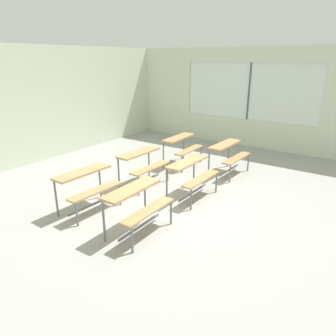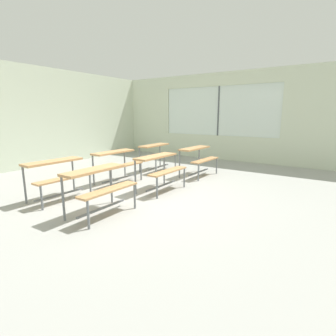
{
  "view_description": "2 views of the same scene",
  "coord_description": "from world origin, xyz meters",
  "px_view_note": "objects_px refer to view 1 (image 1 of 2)",
  "views": [
    {
      "loc": [
        -4.4,
        -3.05,
        2.65
      ],
      "look_at": [
        0.58,
        0.44,
        0.5
      ],
      "focal_mm": 33.24,
      "sensor_mm": 36.0,
      "label": 1
    },
    {
      "loc": [
        -3.8,
        -3.3,
        1.6
      ],
      "look_at": [
        0.65,
        -0.29,
        0.49
      ],
      "focal_mm": 28.0,
      "sensor_mm": 36.0,
      "label": 2
    }
  ],
  "objects_px": {
    "desk_bench_r0c1": "(192,171)",
    "desk_bench_r1c0": "(87,182)",
    "desk_bench_r0c0": "(137,200)",
    "desk_bench_r1c1": "(143,160)",
    "desk_bench_r0c2": "(229,152)",
    "desk_bench_r1c2": "(182,144)"
  },
  "relations": [
    {
      "from": "desk_bench_r0c1",
      "to": "desk_bench_r1c0",
      "type": "height_order",
      "value": "same"
    },
    {
      "from": "desk_bench_r0c0",
      "to": "desk_bench_r0c1",
      "type": "relative_size",
      "value": 1.0
    },
    {
      "from": "desk_bench_r0c1",
      "to": "desk_bench_r1c1",
      "type": "xyz_separation_m",
      "value": [
        -0.05,
        1.21,
        0.0
      ]
    },
    {
      "from": "desk_bench_r0c0",
      "to": "desk_bench_r1c0",
      "type": "xyz_separation_m",
      "value": [
        0.07,
        1.23,
        0.0
      ]
    },
    {
      "from": "desk_bench_r0c0",
      "to": "desk_bench_r0c1",
      "type": "bearing_deg",
      "value": -0.92
    },
    {
      "from": "desk_bench_r0c2",
      "to": "desk_bench_r1c2",
      "type": "height_order",
      "value": "same"
    },
    {
      "from": "desk_bench_r0c1",
      "to": "desk_bench_r1c1",
      "type": "distance_m",
      "value": 1.21
    },
    {
      "from": "desk_bench_r0c1",
      "to": "desk_bench_r1c2",
      "type": "xyz_separation_m",
      "value": [
        1.59,
        1.24,
        0.0
      ]
    },
    {
      "from": "desk_bench_r0c1",
      "to": "desk_bench_r1c1",
      "type": "bearing_deg",
      "value": 93.22
    },
    {
      "from": "desk_bench_r0c2",
      "to": "desk_bench_r1c2",
      "type": "relative_size",
      "value": 1.01
    },
    {
      "from": "desk_bench_r0c1",
      "to": "desk_bench_r0c2",
      "type": "xyz_separation_m",
      "value": [
        1.66,
        -0.04,
        0.0
      ]
    },
    {
      "from": "desk_bench_r0c1",
      "to": "desk_bench_r1c2",
      "type": "height_order",
      "value": "same"
    },
    {
      "from": "desk_bench_r1c1",
      "to": "desk_bench_r1c0",
      "type": "bearing_deg",
      "value": -179.88
    },
    {
      "from": "desk_bench_r1c1",
      "to": "desk_bench_r0c0",
      "type": "bearing_deg",
      "value": -141.69
    },
    {
      "from": "desk_bench_r0c0",
      "to": "desk_bench_r1c1",
      "type": "relative_size",
      "value": 0.99
    },
    {
      "from": "desk_bench_r1c0",
      "to": "desk_bench_r1c2",
      "type": "relative_size",
      "value": 1.0
    },
    {
      "from": "desk_bench_r0c2",
      "to": "desk_bench_r1c1",
      "type": "relative_size",
      "value": 1.01
    },
    {
      "from": "desk_bench_r1c0",
      "to": "desk_bench_r0c2",
      "type": "bearing_deg",
      "value": -19.69
    },
    {
      "from": "desk_bench_r1c2",
      "to": "desk_bench_r0c1",
      "type": "bearing_deg",
      "value": -143.47
    },
    {
      "from": "desk_bench_r0c2",
      "to": "desk_bench_r1c0",
      "type": "bearing_deg",
      "value": 160.48
    },
    {
      "from": "desk_bench_r0c2",
      "to": "desk_bench_r1c1",
      "type": "height_order",
      "value": "same"
    },
    {
      "from": "desk_bench_r1c2",
      "to": "desk_bench_r1c0",
      "type": "bearing_deg",
      "value": 178.62
    }
  ]
}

